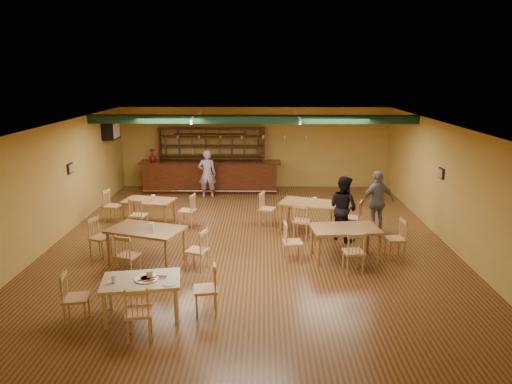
{
  "coord_description": "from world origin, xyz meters",
  "views": [
    {
      "loc": [
        0.32,
        -11.72,
        4.28
      ],
      "look_at": [
        0.13,
        0.6,
        1.15
      ],
      "focal_mm": 33.41,
      "sensor_mm": 36.0,
      "label": 1
    }
  ],
  "objects_px": {
    "dining_table_b": "(309,216)",
    "patron_right_a": "(343,208)",
    "dining_table_a": "(149,212)",
    "near_table": "(142,298)",
    "bar_counter": "(211,177)",
    "dining_table_c": "(147,246)",
    "patron_bar": "(207,174)",
    "dining_table_d": "(344,243)"
  },
  "relations": [
    {
      "from": "dining_table_b",
      "to": "patron_right_a",
      "type": "bearing_deg",
      "value": -25.15
    },
    {
      "from": "dining_table_a",
      "to": "dining_table_b",
      "type": "xyz_separation_m",
      "value": [
        4.55,
        -0.42,
        0.03
      ]
    },
    {
      "from": "patron_right_a",
      "to": "near_table",
      "type": "bearing_deg",
      "value": 94.58
    },
    {
      "from": "near_table",
      "to": "bar_counter",
      "type": "bearing_deg",
      "value": 78.76
    },
    {
      "from": "dining_table_c",
      "to": "near_table",
      "type": "xyz_separation_m",
      "value": [
        0.51,
        -2.5,
        -0.05
      ]
    },
    {
      "from": "bar_counter",
      "to": "dining_table_b",
      "type": "height_order",
      "value": "bar_counter"
    },
    {
      "from": "patron_right_a",
      "to": "dining_table_b",
      "type": "bearing_deg",
      "value": 4.96
    },
    {
      "from": "patron_bar",
      "to": "patron_right_a",
      "type": "relative_size",
      "value": 0.99
    },
    {
      "from": "dining_table_a",
      "to": "dining_table_b",
      "type": "distance_m",
      "value": 4.57
    },
    {
      "from": "near_table",
      "to": "patron_right_a",
      "type": "relative_size",
      "value": 0.8
    },
    {
      "from": "dining_table_d",
      "to": "bar_counter",
      "type": "bearing_deg",
      "value": 114.5
    },
    {
      "from": "near_table",
      "to": "patron_bar",
      "type": "distance_m",
      "value": 8.35
    },
    {
      "from": "dining_table_a",
      "to": "dining_table_c",
      "type": "height_order",
      "value": "dining_table_c"
    },
    {
      "from": "dining_table_a",
      "to": "near_table",
      "type": "height_order",
      "value": "near_table"
    },
    {
      "from": "dining_table_c",
      "to": "near_table",
      "type": "distance_m",
      "value": 2.56
    },
    {
      "from": "bar_counter",
      "to": "dining_table_b",
      "type": "distance_m",
      "value": 5.27
    },
    {
      "from": "patron_right_a",
      "to": "dining_table_c",
      "type": "bearing_deg",
      "value": 69.31
    },
    {
      "from": "bar_counter",
      "to": "patron_bar",
      "type": "distance_m",
      "value": 0.87
    },
    {
      "from": "near_table",
      "to": "dining_table_d",
      "type": "bearing_deg",
      "value": 24.76
    },
    {
      "from": "bar_counter",
      "to": "dining_table_c",
      "type": "xyz_separation_m",
      "value": [
        -0.75,
        -6.66,
        -0.15
      ]
    },
    {
      "from": "dining_table_b",
      "to": "dining_table_d",
      "type": "xyz_separation_m",
      "value": [
        0.63,
        -2.18,
        -0.0
      ]
    },
    {
      "from": "dining_table_b",
      "to": "patron_bar",
      "type": "relative_size",
      "value": 0.92
    },
    {
      "from": "bar_counter",
      "to": "dining_table_c",
      "type": "relative_size",
      "value": 3.08
    },
    {
      "from": "dining_table_d",
      "to": "dining_table_c",
      "type": "bearing_deg",
      "value": 177.15
    },
    {
      "from": "dining_table_b",
      "to": "dining_table_c",
      "type": "height_order",
      "value": "dining_table_c"
    },
    {
      "from": "bar_counter",
      "to": "patron_right_a",
      "type": "height_order",
      "value": "patron_right_a"
    },
    {
      "from": "dining_table_b",
      "to": "patron_right_a",
      "type": "relative_size",
      "value": 0.91
    },
    {
      "from": "dining_table_d",
      "to": "patron_bar",
      "type": "bearing_deg",
      "value": 118.3
    },
    {
      "from": "dining_table_a",
      "to": "dining_table_c",
      "type": "xyz_separation_m",
      "value": [
        0.62,
        -2.89,
        0.06
      ]
    },
    {
      "from": "dining_table_c",
      "to": "near_table",
      "type": "relative_size",
      "value": 1.21
    },
    {
      "from": "bar_counter",
      "to": "dining_table_a",
      "type": "distance_m",
      "value": 4.02
    },
    {
      "from": "dining_table_a",
      "to": "dining_table_d",
      "type": "bearing_deg",
      "value": -15.32
    },
    {
      "from": "near_table",
      "to": "patron_bar",
      "type": "height_order",
      "value": "patron_bar"
    },
    {
      "from": "bar_counter",
      "to": "dining_table_a",
      "type": "bearing_deg",
      "value": -110.01
    },
    {
      "from": "dining_table_b",
      "to": "near_table",
      "type": "height_order",
      "value": "dining_table_b"
    },
    {
      "from": "bar_counter",
      "to": "dining_table_d",
      "type": "relative_size",
      "value": 3.27
    },
    {
      "from": "bar_counter",
      "to": "dining_table_d",
      "type": "bearing_deg",
      "value": -59.17
    },
    {
      "from": "dining_table_d",
      "to": "patron_bar",
      "type": "xyz_separation_m",
      "value": [
        -3.84,
        5.55,
        0.46
      ]
    },
    {
      "from": "patron_bar",
      "to": "dining_table_c",
      "type": "bearing_deg",
      "value": 77.57
    },
    {
      "from": "bar_counter",
      "to": "dining_table_c",
      "type": "bearing_deg",
      "value": -96.45
    },
    {
      "from": "dining_table_c",
      "to": "patron_right_a",
      "type": "xyz_separation_m",
      "value": [
        4.73,
        1.66,
        0.44
      ]
    },
    {
      "from": "dining_table_a",
      "to": "patron_right_a",
      "type": "xyz_separation_m",
      "value": [
        5.35,
        -1.22,
        0.5
      ]
    }
  ]
}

